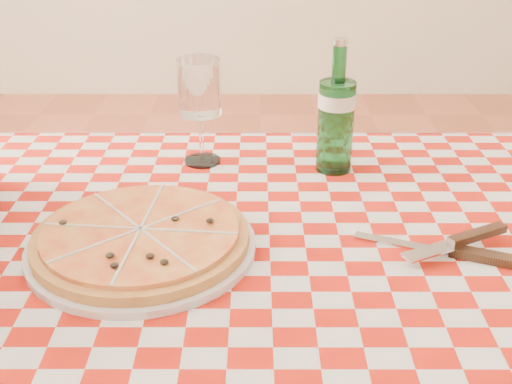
# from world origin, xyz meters

# --- Properties ---
(dining_table) EXTENTS (1.20, 0.80, 0.75)m
(dining_table) POSITION_xyz_m (0.00, 0.00, 0.66)
(dining_table) COLOR brown
(dining_table) RESTS_ON ground
(tablecloth) EXTENTS (1.30, 0.90, 0.01)m
(tablecloth) POSITION_xyz_m (0.00, 0.00, 0.75)
(tablecloth) COLOR #A6150A
(tablecloth) RESTS_ON dining_table
(pizza_plate) EXTENTS (0.36, 0.36, 0.04)m
(pizza_plate) POSITION_xyz_m (-0.18, -0.00, 0.78)
(pizza_plate) COLOR #C88642
(pizza_plate) RESTS_ON tablecloth
(water_bottle) EXTENTS (0.08, 0.08, 0.24)m
(water_bottle) POSITION_xyz_m (0.12, 0.27, 0.88)
(water_bottle) COLOR #175F24
(water_bottle) RESTS_ON tablecloth
(wine_glass) EXTENTS (0.10, 0.10, 0.19)m
(wine_glass) POSITION_xyz_m (-0.12, 0.30, 0.86)
(wine_glass) COLOR silver
(wine_glass) RESTS_ON tablecloth
(cutlery) EXTENTS (0.27, 0.24, 0.03)m
(cutlery) POSITION_xyz_m (0.25, -0.02, 0.77)
(cutlery) COLOR silver
(cutlery) RESTS_ON tablecloth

